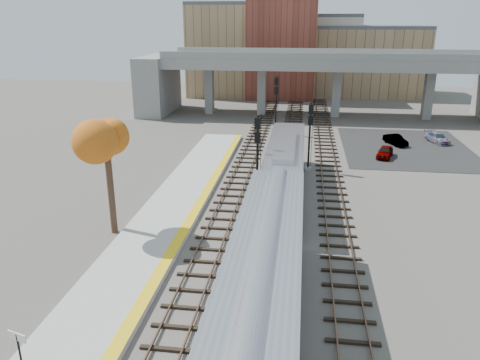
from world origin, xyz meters
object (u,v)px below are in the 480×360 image
(coach, at_px, (257,338))
(signal_mast_mid, at_px, (309,139))
(signal_mast_far, at_px, (276,105))
(signal_mast_near, at_px, (257,160))
(tree, at_px, (106,137))
(car_c, at_px, (437,138))
(locomotive, at_px, (285,167))
(car_a, at_px, (385,152))
(car_b, at_px, (396,140))

(coach, distance_m, signal_mast_mid, 29.30)
(coach, bearing_deg, signal_mast_far, 92.74)
(signal_mast_near, xyz_separation_m, tree, (-9.08, -7.24, 3.28))
(tree, xyz_separation_m, car_c, (28.29, 28.39, -6.10))
(locomotive, distance_m, car_c, 25.82)
(coach, bearing_deg, signal_mast_mid, 86.09)
(signal_mast_far, xyz_separation_m, car_a, (12.11, -9.24, -2.98))
(signal_mast_near, distance_m, car_c, 28.71)
(locomotive, relative_size, signal_mast_near, 2.75)
(locomotive, relative_size, signal_mast_mid, 2.93)
(signal_mast_mid, height_order, car_c, signal_mast_mid)
(tree, relative_size, car_a, 2.59)
(signal_mast_mid, bearing_deg, signal_mast_far, 105.65)
(car_b, bearing_deg, coach, -131.30)
(signal_mast_far, bearing_deg, car_c, -5.90)
(locomotive, height_order, car_a, locomotive)
(signal_mast_mid, distance_m, car_a, 9.97)
(tree, distance_m, car_c, 40.54)
(signal_mast_far, bearing_deg, coach, -87.26)
(car_b, distance_m, car_c, 5.37)
(car_b, bearing_deg, locomotive, -149.12)
(signal_mast_near, xyz_separation_m, signal_mast_mid, (4.10, 8.51, -0.30))
(locomotive, relative_size, signal_mast_far, 2.64)
(signal_mast_mid, distance_m, signal_mast_far, 15.20)
(coach, distance_m, car_c, 45.28)
(signal_mast_near, bearing_deg, tree, -141.45)
(car_b, bearing_deg, signal_mast_mid, -157.29)
(signal_mast_far, distance_m, car_a, 15.52)
(signal_mast_near, distance_m, tree, 12.07)
(locomotive, distance_m, signal_mast_near, 3.05)
(tree, distance_m, car_b, 35.84)
(signal_mast_mid, distance_m, car_b, 15.00)
(tree, bearing_deg, locomotive, 39.21)
(signal_mast_far, bearing_deg, signal_mast_mid, -74.35)
(tree, relative_size, car_c, 2.35)
(locomotive, relative_size, car_c, 4.95)
(signal_mast_mid, xyz_separation_m, signal_mast_far, (-4.10, 14.63, 0.49))
(car_b, height_order, car_c, car_b)
(locomotive, distance_m, signal_mast_mid, 6.97)
(locomotive, relative_size, coach, 0.76)
(signal_mast_far, bearing_deg, locomotive, -84.36)
(signal_mast_mid, bearing_deg, signal_mast_near, -115.73)
(tree, xyz_separation_m, car_a, (21.20, 21.14, -6.07))
(signal_mast_far, bearing_deg, tree, -106.65)
(car_b, relative_size, car_c, 0.91)
(signal_mast_near, relative_size, car_c, 1.80)
(tree, bearing_deg, signal_mast_near, 38.55)
(car_a, bearing_deg, signal_mast_near, -114.04)
(locomotive, height_order, signal_mast_far, signal_mast_far)
(coach, height_order, car_b, coach)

